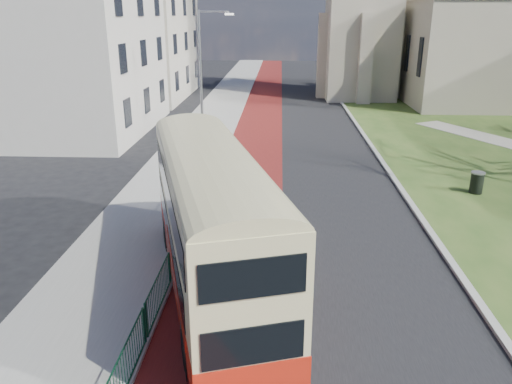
{
  "coord_description": "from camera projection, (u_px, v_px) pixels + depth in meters",
  "views": [
    {
      "loc": [
        0.32,
        -12.54,
        7.85
      ],
      "look_at": [
        -0.47,
        3.84,
        2.0
      ],
      "focal_mm": 35.0,
      "sensor_mm": 36.0,
      "label": 1
    }
  ],
  "objects": [
    {
      "name": "ground",
      "position": [
        266.0,
        302.0,
        14.45
      ],
      "size": [
        160.0,
        160.0,
        0.0
      ],
      "primitive_type": "plane",
      "color": "black",
      "rests_on": "ground"
    },
    {
      "name": "road_carriageway",
      "position": [
        297.0,
        139.0,
        33.2
      ],
      "size": [
        9.0,
        120.0,
        0.01
      ],
      "primitive_type": "cube",
      "color": "black",
      "rests_on": "ground"
    },
    {
      "name": "bus_lane",
      "position": [
        257.0,
        139.0,
        33.32
      ],
      "size": [
        3.4,
        120.0,
        0.01
      ],
      "primitive_type": "cube",
      "color": "#591414",
      "rests_on": "ground"
    },
    {
      "name": "pavement_west",
      "position": [
        200.0,
        137.0,
        33.47
      ],
      "size": [
        4.0,
        120.0,
        0.12
      ],
      "primitive_type": "cube",
      "color": "gray",
      "rests_on": "ground"
    },
    {
      "name": "kerb_west",
      "position": [
        230.0,
        138.0,
        33.38
      ],
      "size": [
        0.25,
        120.0,
        0.13
      ],
      "primitive_type": "cube",
      "color": "#999993",
      "rests_on": "ground"
    },
    {
      "name": "kerb_east",
      "position": [
        362.0,
        133.0,
        34.85
      ],
      "size": [
        0.25,
        80.0,
        0.13
      ],
      "primitive_type": "cube",
      "color": "#999993",
      "rests_on": "ground"
    },
    {
      "name": "pedestrian_railing",
      "position": [
        188.0,
        227.0,
        18.16
      ],
      "size": [
        0.07,
        24.0,
        1.12
      ],
      "color": "#0D3C25",
      "rests_on": "ground"
    },
    {
      "name": "street_block_near",
      "position": [
        69.0,
        36.0,
        33.59
      ],
      "size": [
        10.3,
        14.3,
        13.0
      ],
      "color": "beige",
      "rests_on": "ground"
    },
    {
      "name": "street_block_far",
      "position": [
        135.0,
        37.0,
        48.9
      ],
      "size": [
        10.3,
        16.3,
        11.5
      ],
      "color": "beige",
      "rests_on": "ground"
    },
    {
      "name": "streetlamp",
      "position": [
        203.0,
        72.0,
        30.04
      ],
      "size": [
        2.13,
        0.18,
        8.0
      ],
      "color": "gray",
      "rests_on": "pavement_west"
    },
    {
      "name": "bus",
      "position": [
        211.0,
        218.0,
        14.04
      ],
      "size": [
        5.17,
        10.53,
        4.3
      ],
      "rotation": [
        0.0,
        0.0,
        0.28
      ],
      "color": "#B12010",
      "rests_on": "ground"
    },
    {
      "name": "litter_bin",
      "position": [
        477.0,
        182.0,
        22.97
      ],
      "size": [
        0.68,
        0.68,
        1.0
      ],
      "rotation": [
        0.0,
        0.0,
        0.09
      ],
      "color": "black",
      "rests_on": "grass_green"
    }
  ]
}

